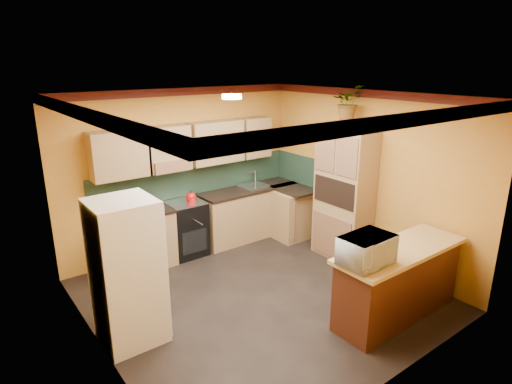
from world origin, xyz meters
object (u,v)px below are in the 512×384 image
at_px(base_cabinets_back, 218,221).
at_px(fridge, 127,272).
at_px(stove, 186,228).
at_px(breakfast_bar, 398,284).
at_px(microwave, 367,250).
at_px(pantry, 344,196).

distance_m(base_cabinets_back, fridge, 2.80).
distance_m(stove, breakfast_bar, 3.45).
distance_m(stove, microwave, 3.33).
height_order(base_cabinets_back, microwave, microwave).
bearing_deg(microwave, pantry, 46.42).
bearing_deg(base_cabinets_back, stove, -180.00).
bearing_deg(microwave, stove, 98.24).
height_order(fridge, breakfast_bar, fridge).
relative_size(stove, microwave, 1.51).
height_order(breakfast_bar, microwave, microwave).
xyz_separation_m(base_cabinets_back, stove, (-0.62, -0.00, 0.02)).
relative_size(base_cabinets_back, breakfast_bar, 2.03).
bearing_deg(base_cabinets_back, pantry, -49.36).
xyz_separation_m(stove, breakfast_bar, (1.25, -3.22, -0.02)).
height_order(stove, microwave, microwave).
xyz_separation_m(base_cabinets_back, microwave, (-0.05, -3.22, 0.66)).
bearing_deg(pantry, microwave, -131.71).
relative_size(fridge, pantry, 0.81).
distance_m(fridge, microwave, 2.68).
xyz_separation_m(fridge, microwave, (2.17, -1.56, 0.25)).
distance_m(pantry, breakfast_bar, 1.88).
bearing_deg(base_cabinets_back, fridge, -143.32).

